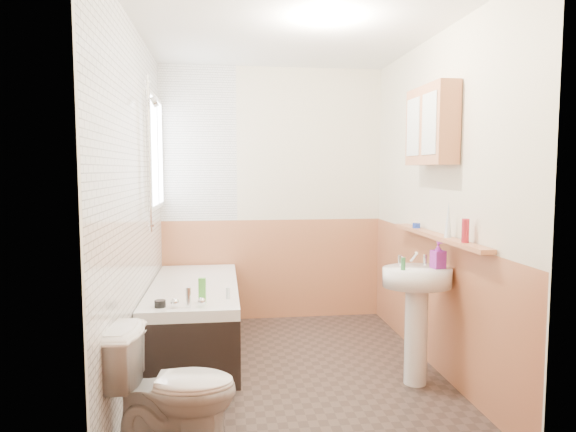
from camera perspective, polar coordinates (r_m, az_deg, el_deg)
The scene contains 26 objects.
floor at distance 4.01m, azimuth 0.28°, elevation -16.80°, with size 2.80×2.80×0.00m, color #2F2521.
ceiling at distance 3.85m, azimuth 0.30°, elevation 20.23°, with size 2.80×2.80×0.00m, color white.
wall_back at distance 5.12m, azimuth -1.78°, elevation 2.38°, with size 2.20×0.02×2.50m, color beige.
wall_front at distance 2.34m, azimuth 4.82°, elevation -0.99°, with size 2.20×0.02×2.50m, color beige.
wall_left at distance 3.75m, azimuth -16.80°, elevation 1.12°, with size 0.02×2.80×2.50m, color beige.
wall_right at distance 4.02m, azimuth 16.16°, elevation 1.41°, with size 0.02×2.80×2.50m, color beige.
wainscot_right at distance 4.13m, azimuth 15.62°, elevation -9.03°, with size 0.01×2.80×1.00m, color #BD764D.
wainscot_front at distance 2.55m, azimuth 4.57°, elevation -17.91°, with size 2.20×0.01×1.00m, color #BD764D.
wainscot_back at distance 5.19m, azimuth -1.73°, elevation -5.93°, with size 2.20×0.01×1.00m, color #BD764D.
tile_cladding_left at distance 3.74m, azimuth -16.46°, elevation 1.13°, with size 0.01×2.80×2.50m, color white.
tile_return_back at distance 5.08m, azimuth -10.01°, elevation 7.92°, with size 0.75×0.01×1.50m, color white.
window at distance 4.67m, azimuth -14.41°, elevation 6.85°, with size 0.03×0.79×0.99m.
bathtub at distance 4.39m, azimuth -10.31°, elevation -10.86°, with size 0.70×1.67×0.70m.
shower_riser at distance 4.12m, azimuth -15.04°, elevation 8.02°, with size 0.10×0.08×1.20m.
toilet at distance 2.94m, azimuth -12.60°, elevation -18.34°, with size 0.38×0.68×0.67m, color white.
sink at distance 3.72m, azimuth 14.10°, elevation -9.19°, with size 0.48×0.39×0.93m.
pine_shelf at distance 3.85m, azimuth 16.20°, elevation -2.17°, with size 0.10×1.47×0.03m, color #BD764D.
medicine_cabinet at distance 3.90m, azimuth 15.60°, elevation 9.65°, with size 0.16×0.63×0.57m.
foam_can at distance 3.45m, azimuth 19.11°, elevation -1.55°, with size 0.05×0.05×0.15m, color maroon.
green_bottle at distance 3.67m, azimuth 17.38°, elevation -0.37°, with size 0.05×0.05×0.25m, color silver.
black_jar at distance 4.21m, azimuth 14.08°, elevation -1.03°, with size 0.06×0.06×0.04m, color #19339E.
soap_bottle at distance 3.69m, azimuth 16.32°, elevation -4.94°, with size 0.08×0.18×0.08m, color purple.
clear_bottle at distance 3.56m, azimuth 12.68°, elevation -5.21°, with size 0.03×0.03×0.09m, color #388447.
blue_gel at distance 3.69m, azimuth -9.50°, elevation -8.18°, with size 0.05×0.03×0.18m, color #59C647.
cream_jar at distance 3.66m, azimuth -14.02°, elevation -9.44°, with size 0.08×0.08×0.05m, color black.
orange_bottle at distance 3.80m, azimuth -6.70°, elevation -8.50°, with size 0.03×0.03×0.08m, color silver.
Camera 1 is at (-0.49, -3.69, 1.50)m, focal length 32.00 mm.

